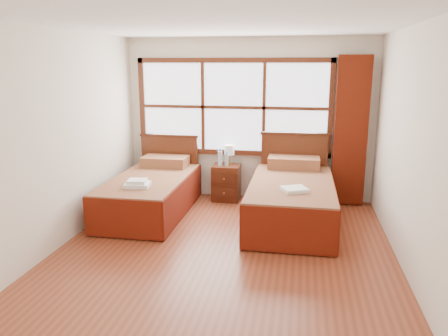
# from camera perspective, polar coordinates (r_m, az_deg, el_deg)

# --- Properties ---
(floor) EXTENTS (4.50, 4.50, 0.00)m
(floor) POSITION_cam_1_polar(r_m,az_deg,el_deg) (5.34, 0.05, -10.73)
(floor) COLOR brown
(floor) RESTS_ON ground
(ceiling) EXTENTS (4.50, 4.50, 0.00)m
(ceiling) POSITION_cam_1_polar(r_m,az_deg,el_deg) (4.89, 0.06, 18.30)
(ceiling) COLOR white
(ceiling) RESTS_ON wall_back
(wall_back) EXTENTS (4.00, 0.00, 4.00)m
(wall_back) POSITION_cam_1_polar(r_m,az_deg,el_deg) (7.15, 3.24, 6.32)
(wall_back) COLOR silver
(wall_back) RESTS_ON floor
(wall_left) EXTENTS (0.00, 4.50, 4.50)m
(wall_left) POSITION_cam_1_polar(r_m,az_deg,el_deg) (5.65, -20.38, 3.58)
(wall_left) COLOR silver
(wall_left) RESTS_ON floor
(wall_right) EXTENTS (0.00, 4.50, 4.50)m
(wall_right) POSITION_cam_1_polar(r_m,az_deg,el_deg) (5.01, 23.23, 2.15)
(wall_right) COLOR silver
(wall_right) RESTS_ON floor
(window) EXTENTS (3.16, 0.06, 1.56)m
(window) POSITION_cam_1_polar(r_m,az_deg,el_deg) (7.12, 1.21, 7.93)
(window) COLOR white
(window) RESTS_ON wall_back
(curtain) EXTENTS (0.50, 0.16, 2.30)m
(curtain) POSITION_cam_1_polar(r_m,az_deg,el_deg) (7.02, 16.21, 4.60)
(curtain) COLOR #5D1709
(curtain) RESTS_ON wall_back
(bed_left) EXTENTS (1.07, 2.09, 1.04)m
(bed_left) POSITION_cam_1_polar(r_m,az_deg,el_deg) (6.64, -9.39, -3.08)
(bed_left) COLOR #3D1A0C
(bed_left) RESTS_ON floor
(bed_right) EXTENTS (1.15, 2.24, 1.13)m
(bed_right) POSITION_cam_1_polar(r_m,az_deg,el_deg) (6.27, 8.82, -3.81)
(bed_right) COLOR #3D1A0C
(bed_right) RESTS_ON floor
(nightstand) EXTENTS (0.44, 0.43, 0.59)m
(nightstand) POSITION_cam_1_polar(r_m,az_deg,el_deg) (7.15, 0.30, -1.91)
(nightstand) COLOR #4D2110
(nightstand) RESTS_ON floor
(towels_left) EXTENTS (0.37, 0.33, 0.10)m
(towels_left) POSITION_cam_1_polar(r_m,az_deg,el_deg) (6.07, -11.26, -2.00)
(towels_left) COLOR white
(towels_left) RESTS_ON bed_left
(towels_right) EXTENTS (0.39, 0.37, 0.05)m
(towels_right) POSITION_cam_1_polar(r_m,az_deg,el_deg) (5.65, 9.19, -2.78)
(towels_right) COLOR white
(towels_right) RESTS_ON bed_right
(lamp) EXTENTS (0.16, 0.16, 0.31)m
(lamp) POSITION_cam_1_polar(r_m,az_deg,el_deg) (7.14, 0.71, 2.30)
(lamp) COLOR #B5983A
(lamp) RESTS_ON nightstand
(bottle_near) EXTENTS (0.07, 0.07, 0.27)m
(bottle_near) POSITION_cam_1_polar(r_m,az_deg,el_deg) (7.02, -0.51, 1.32)
(bottle_near) COLOR #AEC8E0
(bottle_near) RESTS_ON nightstand
(bottle_far) EXTENTS (0.06, 0.06, 0.23)m
(bottle_far) POSITION_cam_1_polar(r_m,az_deg,el_deg) (7.03, 0.34, 1.16)
(bottle_far) COLOR #AEC8E0
(bottle_far) RESTS_ON nightstand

